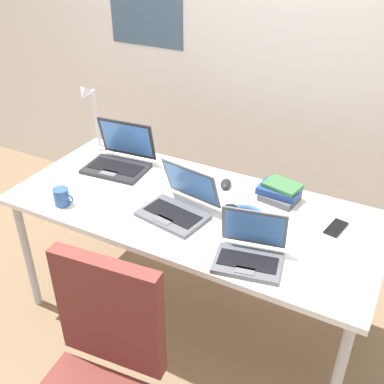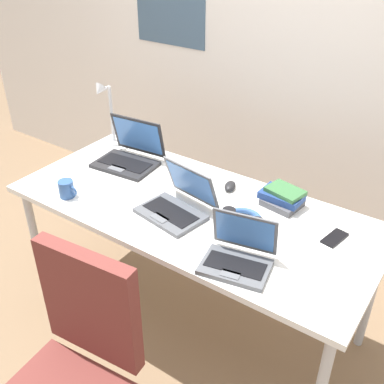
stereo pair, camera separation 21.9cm
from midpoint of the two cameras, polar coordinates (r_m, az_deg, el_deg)
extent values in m
plane|color=#7A6047|center=(2.71, 2.39, -14.97)|extent=(12.00, 12.00, 0.00)
cube|color=silver|center=(2.94, 15.27, 17.43)|extent=(6.00, 0.12, 2.60)
cube|color=white|center=(2.24, 2.80, -2.15)|extent=(1.80, 0.80, 0.03)
cylinder|color=#B2B5BA|center=(2.73, -16.57, -6.16)|extent=(0.04, 0.04, 0.71)
cylinder|color=#B2B5BA|center=(3.10, -7.15, 0.00)|extent=(0.04, 0.04, 0.71)
cylinder|color=#B2B5BA|center=(2.52, 23.71, -11.55)|extent=(0.04, 0.04, 0.71)
cylinder|color=silver|center=(2.87, -7.45, 6.19)|extent=(0.12, 0.12, 0.02)
cylinder|color=silver|center=(2.80, -7.70, 9.47)|extent=(0.02, 0.02, 0.34)
cylinder|color=silver|center=(2.71, -8.53, 12.52)|extent=(0.01, 0.08, 0.01)
cone|color=silver|center=(2.69, -9.12, 12.27)|extent=(0.07, 0.09, 0.09)
cube|color=#232326|center=(2.59, -5.89, 3.32)|extent=(0.35, 0.26, 0.02)
cube|color=black|center=(2.58, -5.90, 3.55)|extent=(0.30, 0.15, 0.00)
cube|color=#595B60|center=(2.53, -6.86, 2.85)|extent=(0.10, 0.06, 0.00)
cube|color=#232326|center=(2.63, -4.31, 6.92)|extent=(0.34, 0.09, 0.23)
cube|color=#3F72BF|center=(2.63, -4.37, 6.90)|extent=(0.30, 0.07, 0.19)
cube|color=#515459|center=(2.16, 0.23, -2.82)|extent=(0.34, 0.26, 0.02)
cube|color=black|center=(2.15, 0.23, -2.57)|extent=(0.29, 0.16, 0.00)
cube|color=#595B60|center=(2.11, -1.07, -3.32)|extent=(0.09, 0.06, 0.00)
cube|color=#515459|center=(2.18, 2.79, 1.03)|extent=(0.31, 0.13, 0.20)
cube|color=#3F72BF|center=(2.18, 2.70, 1.02)|extent=(0.28, 0.10, 0.17)
cube|color=#515459|center=(1.88, 8.73, -9.29)|extent=(0.30, 0.24, 0.02)
cube|color=black|center=(1.87, 8.76, -9.03)|extent=(0.25, 0.15, 0.00)
cube|color=#595B60|center=(1.83, 8.24, -10.18)|extent=(0.08, 0.06, 0.00)
cube|color=#515459|center=(1.90, 9.87, -4.94)|extent=(0.27, 0.10, 0.18)
cube|color=#3F72BF|center=(1.90, 9.83, -5.01)|extent=(0.25, 0.08, 0.15)
ellipsoid|color=black|center=(2.38, 7.37, 0.67)|extent=(0.08, 0.11, 0.03)
cube|color=black|center=(2.14, 20.09, -5.47)|extent=(0.09, 0.15, 0.01)
torus|color=#335999|center=(2.14, 9.24, -3.47)|extent=(0.18, 0.18, 0.03)
cylinder|color=black|center=(2.16, 7.49, -2.71)|extent=(0.06, 0.06, 0.04)
cylinder|color=black|center=(2.11, 11.06, -3.99)|extent=(0.06, 0.06, 0.04)
cube|color=#4C4C51|center=(2.29, 13.79, -1.37)|extent=(0.19, 0.17, 0.03)
cube|color=navy|center=(2.28, 13.76, -0.56)|extent=(0.21, 0.14, 0.04)
cube|color=#336638|center=(2.27, 14.20, 0.03)|extent=(0.19, 0.15, 0.02)
cylinder|color=#2D518C|center=(2.34, -12.74, 0.30)|extent=(0.08, 0.08, 0.09)
torus|color=#2D518C|center=(2.30, -11.89, 0.03)|extent=(0.05, 0.01, 0.05)
cube|color=brown|center=(1.76, -9.00, -13.72)|extent=(0.42, 0.10, 0.48)
camera|label=1|loc=(0.11, -87.14, 1.77)|focal=43.10mm
camera|label=2|loc=(0.11, 92.86, -1.77)|focal=43.10mm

